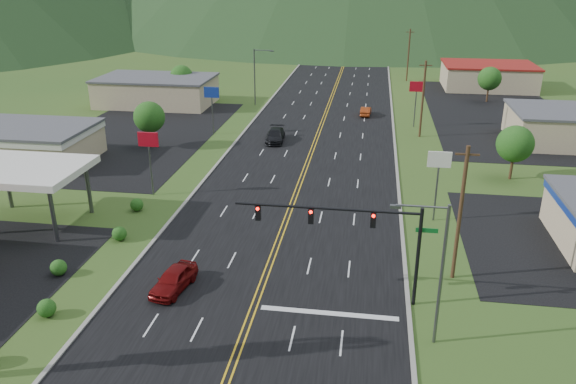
# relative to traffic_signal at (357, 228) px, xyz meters

# --- Properties ---
(traffic_signal) EXTENTS (13.10, 0.43, 7.00)m
(traffic_signal) POSITION_rel_traffic_signal_xyz_m (0.00, 0.00, 0.00)
(traffic_signal) COLOR black
(traffic_signal) RESTS_ON ground
(streetlight_east) EXTENTS (3.28, 0.25, 9.00)m
(streetlight_east) POSITION_rel_traffic_signal_xyz_m (4.70, -4.00, -0.15)
(streetlight_east) COLOR #59595E
(streetlight_east) RESTS_ON ground
(streetlight_west) EXTENTS (3.28, 0.25, 9.00)m
(streetlight_west) POSITION_rel_traffic_signal_xyz_m (-18.16, 56.00, -0.15)
(streetlight_west) COLOR #59595E
(streetlight_west) RESTS_ON ground
(gas_canopy) EXTENTS (10.00, 8.00, 5.30)m
(gas_canopy) POSITION_rel_traffic_signal_xyz_m (-28.48, 8.00, -0.46)
(gas_canopy) COLOR white
(gas_canopy) RESTS_ON ground
(building_west_mid) EXTENTS (14.40, 10.40, 4.10)m
(building_west_mid) POSITION_rel_traffic_signal_xyz_m (-38.48, 24.00, -3.06)
(building_west_mid) COLOR #CBB48D
(building_west_mid) RESTS_ON ground
(building_west_far) EXTENTS (18.40, 11.40, 4.50)m
(building_west_far) POSITION_rel_traffic_signal_xyz_m (-34.48, 54.00, -3.07)
(building_west_far) COLOR #CBB48D
(building_west_far) RESTS_ON ground
(building_east_mid) EXTENTS (14.40, 11.40, 4.30)m
(building_east_mid) POSITION_rel_traffic_signal_xyz_m (25.52, 41.00, -3.17)
(building_east_mid) COLOR #CBB48D
(building_east_mid) RESTS_ON ground
(building_east_far) EXTENTS (16.40, 12.40, 4.50)m
(building_east_far) POSITION_rel_traffic_signal_xyz_m (21.52, 76.00, -3.07)
(building_east_far) COLOR #CBB48D
(building_east_far) RESTS_ON ground
(pole_sign_west_a) EXTENTS (2.00, 0.18, 6.40)m
(pole_sign_west_a) POSITION_rel_traffic_signal_xyz_m (-20.48, 16.00, -0.28)
(pole_sign_west_a) COLOR #59595E
(pole_sign_west_a) RESTS_ON ground
(pole_sign_west_b) EXTENTS (2.00, 0.18, 6.40)m
(pole_sign_west_b) POSITION_rel_traffic_signal_xyz_m (-20.48, 38.00, -0.28)
(pole_sign_west_b) COLOR #59595E
(pole_sign_west_b) RESTS_ON ground
(pole_sign_east_a) EXTENTS (2.00, 0.18, 6.40)m
(pole_sign_east_a) POSITION_rel_traffic_signal_xyz_m (6.52, 14.00, -0.28)
(pole_sign_east_a) COLOR #59595E
(pole_sign_east_a) RESTS_ON ground
(pole_sign_east_b) EXTENTS (2.00, 0.18, 6.40)m
(pole_sign_east_b) POSITION_rel_traffic_signal_xyz_m (6.52, 46.00, -0.28)
(pole_sign_east_b) COLOR #59595E
(pole_sign_east_b) RESTS_ON ground
(tree_west_a) EXTENTS (3.84, 3.84, 5.82)m
(tree_west_a) POSITION_rel_traffic_signal_xyz_m (-26.48, 31.00, -1.44)
(tree_west_a) COLOR #382314
(tree_west_a) RESTS_ON ground
(tree_west_b) EXTENTS (3.84, 3.84, 5.82)m
(tree_west_b) POSITION_rel_traffic_signal_xyz_m (-31.48, 58.00, -1.44)
(tree_west_b) COLOR #382314
(tree_west_b) RESTS_ON ground
(tree_east_a) EXTENTS (3.84, 3.84, 5.82)m
(tree_east_a) POSITION_rel_traffic_signal_xyz_m (15.52, 26.00, -1.44)
(tree_east_a) COLOR #382314
(tree_east_a) RESTS_ON ground
(tree_east_b) EXTENTS (3.84, 3.84, 5.82)m
(tree_east_b) POSITION_rel_traffic_signal_xyz_m (19.52, 64.00, -1.44)
(tree_east_b) COLOR #382314
(tree_east_b) RESTS_ON ground
(utility_pole_a) EXTENTS (1.60, 0.28, 10.00)m
(utility_pole_a) POSITION_rel_traffic_signal_xyz_m (7.02, 4.00, -0.20)
(utility_pole_a) COLOR #382314
(utility_pole_a) RESTS_ON ground
(utility_pole_b) EXTENTS (1.60, 0.28, 10.00)m
(utility_pole_b) POSITION_rel_traffic_signal_xyz_m (7.02, 41.00, -0.20)
(utility_pole_b) COLOR #382314
(utility_pole_b) RESTS_ON ground
(utility_pole_c) EXTENTS (1.60, 0.28, 10.00)m
(utility_pole_c) POSITION_rel_traffic_signal_xyz_m (7.02, 81.00, -0.20)
(utility_pole_c) COLOR #382314
(utility_pole_c) RESTS_ON ground
(utility_pole_d) EXTENTS (1.60, 0.28, 10.00)m
(utility_pole_d) POSITION_rel_traffic_signal_xyz_m (7.02, 121.00, -0.20)
(utility_pole_d) COLOR #382314
(utility_pole_d) RESTS_ON ground
(car_red_near) EXTENTS (2.60, 4.84, 1.57)m
(car_red_near) POSITION_rel_traffic_signal_xyz_m (-12.44, -0.69, -4.55)
(car_red_near) COLOR #6A0B0B
(car_red_near) RESTS_ON ground
(car_dark_mid) EXTENTS (2.58, 5.57, 1.57)m
(car_dark_mid) POSITION_rel_traffic_signal_xyz_m (-11.60, 35.80, -4.54)
(car_dark_mid) COLOR black
(car_dark_mid) RESTS_ON ground
(car_red_far) EXTENTS (1.68, 4.15, 1.34)m
(car_red_far) POSITION_rel_traffic_signal_xyz_m (-0.36, 51.39, -4.66)
(car_red_far) COLOR #973310
(car_red_far) RESTS_ON ground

